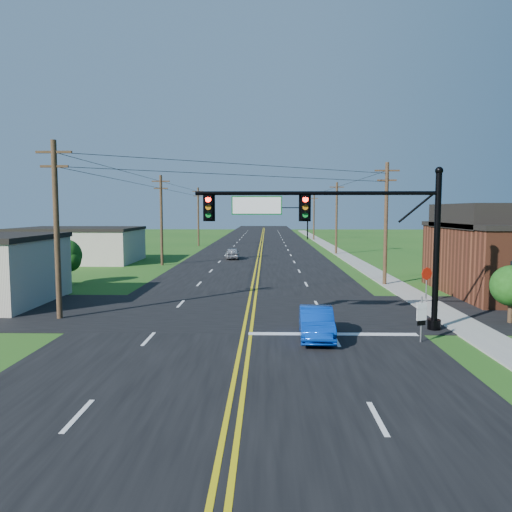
{
  "coord_description": "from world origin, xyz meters",
  "views": [
    {
      "loc": [
        1.06,
        -14.81,
        5.53
      ],
      "look_at": [
        0.52,
        10.0,
        3.25
      ],
      "focal_mm": 35.0,
      "sensor_mm": 36.0,
      "label": 1
    }
  ],
  "objects_px": {
    "stop_sign": "(427,277)",
    "signal_mast_far": "(285,215)",
    "signal_mast_main": "(339,227)",
    "blue_car": "(316,324)",
    "route_sign": "(421,316)"
  },
  "relations": [
    {
      "from": "signal_mast_main",
      "to": "blue_car",
      "type": "relative_size",
      "value": 2.8
    },
    {
      "from": "signal_mast_main",
      "to": "stop_sign",
      "type": "bearing_deg",
      "value": 47.49
    },
    {
      "from": "blue_car",
      "to": "route_sign",
      "type": "distance_m",
      "value": 4.37
    },
    {
      "from": "stop_sign",
      "to": "signal_mast_far",
      "type": "bearing_deg",
      "value": 72.92
    },
    {
      "from": "blue_car",
      "to": "route_sign",
      "type": "bearing_deg",
      "value": -5.4
    },
    {
      "from": "signal_mast_far",
      "to": "blue_car",
      "type": "relative_size",
      "value": 2.73
    },
    {
      "from": "signal_mast_far",
      "to": "stop_sign",
      "type": "bearing_deg",
      "value": -84.61
    },
    {
      "from": "signal_mast_far",
      "to": "stop_sign",
      "type": "height_order",
      "value": "signal_mast_far"
    },
    {
      "from": "route_sign",
      "to": "stop_sign",
      "type": "bearing_deg",
      "value": 49.7
    },
    {
      "from": "signal_mast_main",
      "to": "signal_mast_far",
      "type": "distance_m",
      "value": 72.0
    },
    {
      "from": "route_sign",
      "to": "stop_sign",
      "type": "height_order",
      "value": "stop_sign"
    },
    {
      "from": "signal_mast_far",
      "to": "blue_car",
      "type": "bearing_deg",
      "value": -90.97
    },
    {
      "from": "signal_mast_far",
      "to": "stop_sign",
      "type": "relative_size",
      "value": 5.1
    },
    {
      "from": "signal_mast_far",
      "to": "route_sign",
      "type": "height_order",
      "value": "signal_mast_far"
    },
    {
      "from": "stop_sign",
      "to": "signal_mast_main",
      "type": "bearing_deg",
      "value": -154.98
    }
  ]
}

